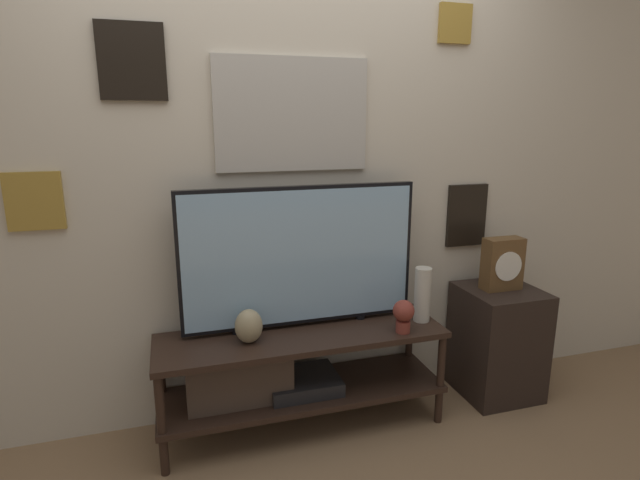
{
  "coord_description": "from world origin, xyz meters",
  "views": [
    {
      "loc": [
        -0.58,
        -1.97,
        1.55
      ],
      "look_at": [
        0.09,
        0.25,
        0.99
      ],
      "focal_mm": 28.0,
      "sensor_mm": 36.0,
      "label": 1
    }
  ],
  "objects": [
    {
      "name": "vase_urn_stoneware",
      "position": [
        -0.27,
        0.22,
        0.6
      ],
      "size": [
        0.13,
        0.12,
        0.17
      ],
      "color": "tan",
      "rests_on": "media_console"
    },
    {
      "name": "ground_plane",
      "position": [
        0.0,
        0.0,
        0.0
      ],
      "size": [
        12.0,
        12.0,
        0.0
      ],
      "primitive_type": "plane",
      "color": "#846647"
    },
    {
      "name": "vase_tall_ceramic",
      "position": [
        0.64,
        0.22,
        0.66
      ],
      "size": [
        0.09,
        0.09,
        0.29
      ],
      "color": "beige",
      "rests_on": "media_console"
    },
    {
      "name": "media_console",
      "position": [
        -0.12,
        0.25,
        0.32
      ],
      "size": [
        1.43,
        0.42,
        0.51
      ],
      "color": "black",
      "rests_on": "ground_plane"
    },
    {
      "name": "decorative_bust",
      "position": [
        0.49,
        0.12,
        0.61
      ],
      "size": [
        0.11,
        0.11,
        0.17
      ],
      "color": "brown",
      "rests_on": "media_console"
    },
    {
      "name": "mantel_clock",
      "position": [
        1.15,
        0.25,
        0.77
      ],
      "size": [
        0.22,
        0.11,
        0.29
      ],
      "color": "brown",
      "rests_on": "side_table"
    },
    {
      "name": "side_table",
      "position": [
        1.15,
        0.25,
        0.31
      ],
      "size": [
        0.41,
        0.42,
        0.63
      ],
      "color": "black",
      "rests_on": "ground_plane"
    },
    {
      "name": "television",
      "position": [
        0.02,
        0.34,
        0.88
      ],
      "size": [
        1.19,
        0.05,
        0.72
      ],
      "color": "black",
      "rests_on": "media_console"
    },
    {
      "name": "wall_back",
      "position": [
        0.0,
        0.51,
        1.35
      ],
      "size": [
        6.4,
        0.08,
        2.7
      ],
      "color": "beige",
      "rests_on": "ground_plane"
    }
  ]
}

